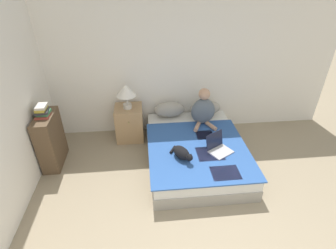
{
  "coord_description": "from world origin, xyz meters",
  "views": [
    {
      "loc": [
        -0.68,
        -1.28,
        2.85
      ],
      "look_at": [
        -0.34,
        2.11,
        0.73
      ],
      "focal_mm": 28.0,
      "sensor_mm": 36.0,
      "label": 1
    }
  ],
  "objects_px": {
    "table_lamp": "(126,92)",
    "laptop_open": "(219,148)",
    "pillow_near": "(169,110)",
    "cat_tabby": "(182,153)",
    "book_stack_top": "(42,111)",
    "bookshelf": "(51,140)",
    "pillow_far": "(205,108)",
    "person_sitting": "(203,110)",
    "nightstand": "(129,123)",
    "bed": "(195,151)"
  },
  "relations": [
    {
      "from": "pillow_near",
      "to": "person_sitting",
      "type": "relative_size",
      "value": 0.85
    },
    {
      "from": "pillow_near",
      "to": "person_sitting",
      "type": "height_order",
      "value": "person_sitting"
    },
    {
      "from": "pillow_near",
      "to": "laptop_open",
      "type": "height_order",
      "value": "pillow_near"
    },
    {
      "from": "cat_tabby",
      "to": "nightstand",
      "type": "distance_m",
      "value": 1.43
    },
    {
      "from": "pillow_near",
      "to": "bookshelf",
      "type": "distance_m",
      "value": 2.08
    },
    {
      "from": "person_sitting",
      "to": "table_lamp",
      "type": "distance_m",
      "value": 1.37
    },
    {
      "from": "person_sitting",
      "to": "pillow_near",
      "type": "bearing_deg",
      "value": 151.06
    },
    {
      "from": "person_sitting",
      "to": "cat_tabby",
      "type": "bearing_deg",
      "value": -118.39
    },
    {
      "from": "person_sitting",
      "to": "laptop_open",
      "type": "xyz_separation_m",
      "value": [
        0.08,
        -0.81,
        -0.22
      ]
    },
    {
      "from": "pillow_far",
      "to": "table_lamp",
      "type": "xyz_separation_m",
      "value": [
        -1.43,
        -0.09,
        0.44
      ]
    },
    {
      "from": "pillow_near",
      "to": "pillow_far",
      "type": "bearing_deg",
      "value": 0.0
    },
    {
      "from": "table_lamp",
      "to": "bookshelf",
      "type": "bearing_deg",
      "value": -154.48
    },
    {
      "from": "cat_tabby",
      "to": "person_sitting",
      "type": "bearing_deg",
      "value": 120.55
    },
    {
      "from": "cat_tabby",
      "to": "bookshelf",
      "type": "height_order",
      "value": "bookshelf"
    },
    {
      "from": "pillow_far",
      "to": "laptop_open",
      "type": "distance_m",
      "value": 1.13
    },
    {
      "from": "bed",
      "to": "cat_tabby",
      "type": "xyz_separation_m",
      "value": [
        -0.28,
        -0.39,
        0.28
      ]
    },
    {
      "from": "nightstand",
      "to": "bookshelf",
      "type": "distance_m",
      "value": 1.36
    },
    {
      "from": "pillow_far",
      "to": "laptop_open",
      "type": "relative_size",
      "value": 1.3
    },
    {
      "from": "pillow_near",
      "to": "table_lamp",
      "type": "bearing_deg",
      "value": -173.2
    },
    {
      "from": "pillow_far",
      "to": "cat_tabby",
      "type": "height_order",
      "value": "pillow_far"
    },
    {
      "from": "laptop_open",
      "to": "book_stack_top",
      "type": "bearing_deg",
      "value": 139.54
    },
    {
      "from": "table_lamp",
      "to": "laptop_open",
      "type": "bearing_deg",
      "value": -36.59
    },
    {
      "from": "table_lamp",
      "to": "book_stack_top",
      "type": "relative_size",
      "value": 1.73
    },
    {
      "from": "cat_tabby",
      "to": "laptop_open",
      "type": "xyz_separation_m",
      "value": [
        0.58,
        0.12,
        -0.03
      ]
    },
    {
      "from": "book_stack_top",
      "to": "person_sitting",
      "type": "bearing_deg",
      "value": 8.02
    },
    {
      "from": "pillow_far",
      "to": "nightstand",
      "type": "bearing_deg",
      "value": -177.21
    },
    {
      "from": "bed",
      "to": "book_stack_top",
      "type": "height_order",
      "value": "book_stack_top"
    },
    {
      "from": "bed",
      "to": "person_sitting",
      "type": "height_order",
      "value": "person_sitting"
    },
    {
      "from": "pillow_near",
      "to": "book_stack_top",
      "type": "bearing_deg",
      "value": -161.31
    },
    {
      "from": "pillow_far",
      "to": "cat_tabby",
      "type": "xyz_separation_m",
      "value": [
        -0.62,
        -1.24,
        -0.05
      ]
    },
    {
      "from": "pillow_near",
      "to": "pillow_far",
      "type": "relative_size",
      "value": 1.0
    },
    {
      "from": "pillow_near",
      "to": "cat_tabby",
      "type": "xyz_separation_m",
      "value": [
        0.05,
        -1.24,
        -0.05
      ]
    },
    {
      "from": "laptop_open",
      "to": "table_lamp",
      "type": "bearing_deg",
      "value": 112.91
    },
    {
      "from": "bed",
      "to": "person_sitting",
      "type": "distance_m",
      "value": 0.75
    },
    {
      "from": "bookshelf",
      "to": "person_sitting",
      "type": "bearing_deg",
      "value": 8.1
    },
    {
      "from": "cat_tabby",
      "to": "book_stack_top",
      "type": "relative_size",
      "value": 1.81
    },
    {
      "from": "nightstand",
      "to": "bookshelf",
      "type": "bearing_deg",
      "value": -153.81
    },
    {
      "from": "pillow_near",
      "to": "bookshelf",
      "type": "height_order",
      "value": "bookshelf"
    },
    {
      "from": "pillow_near",
      "to": "cat_tabby",
      "type": "bearing_deg",
      "value": -87.51
    },
    {
      "from": "laptop_open",
      "to": "cat_tabby",
      "type": "bearing_deg",
      "value": 161.31
    },
    {
      "from": "pillow_far",
      "to": "table_lamp",
      "type": "relative_size",
      "value": 1.29
    },
    {
      "from": "bed",
      "to": "pillow_near",
      "type": "height_order",
      "value": "pillow_near"
    },
    {
      "from": "pillow_near",
      "to": "bookshelf",
      "type": "bearing_deg",
      "value": -161.22
    },
    {
      "from": "bed",
      "to": "pillow_far",
      "type": "height_order",
      "value": "pillow_far"
    },
    {
      "from": "laptop_open",
      "to": "book_stack_top",
      "type": "distance_m",
      "value": 2.7
    },
    {
      "from": "laptop_open",
      "to": "pillow_far",
      "type": "bearing_deg",
      "value": 57.48
    },
    {
      "from": "bed",
      "to": "nightstand",
      "type": "xyz_separation_m",
      "value": [
        -1.09,
        0.78,
        0.13
      ]
    },
    {
      "from": "cat_tabby",
      "to": "laptop_open",
      "type": "distance_m",
      "value": 0.59
    },
    {
      "from": "bookshelf",
      "to": "book_stack_top",
      "type": "bearing_deg",
      "value": 75.86
    },
    {
      "from": "bed",
      "to": "pillow_near",
      "type": "relative_size",
      "value": 3.54
    }
  ]
}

